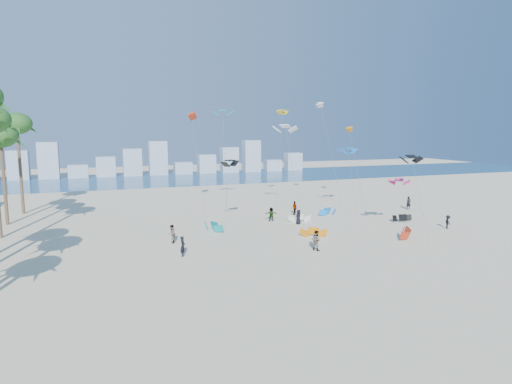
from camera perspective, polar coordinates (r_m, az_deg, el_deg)
name	(u,v)px	position (r m, az deg, el deg)	size (l,w,h in m)	color
ground	(294,284)	(32.53, 4.98, -11.98)	(220.00, 220.00, 0.00)	beige
ocean	(158,179)	(101.03, -12.77, 1.65)	(220.00, 220.00, 0.00)	navy
kitesurfer_near	(183,246)	(39.34, -9.64, -7.08)	(0.67, 0.44, 1.82)	black
kitesurfer_mid	(316,240)	(41.02, 7.90, -6.34)	(0.93, 0.72, 1.91)	gray
kitesurfers_far	(304,217)	(52.07, 6.42, -3.28)	(35.32, 14.70, 1.86)	black
grounded_kites	(326,224)	(50.69, 9.23, -4.13)	(25.46, 15.83, 1.00)	#0B8289
flying_kites	(290,129)	(57.93, 4.55, 8.28)	(26.35, 28.48, 15.63)	black
distant_skyline	(148,163)	(110.49, -14.13, 3.76)	(85.00, 3.00, 8.40)	#9EADBF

